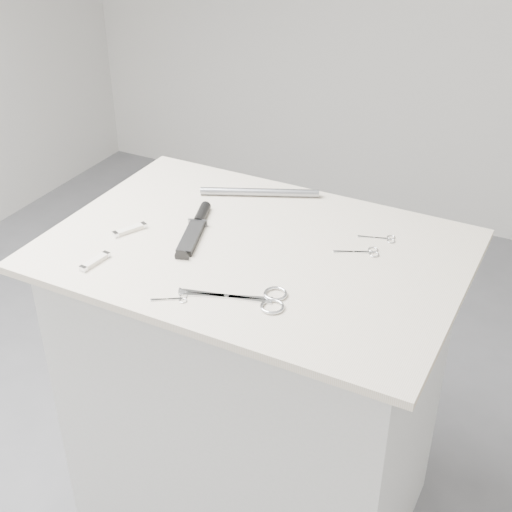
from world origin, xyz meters
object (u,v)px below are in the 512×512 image
at_px(embroidery_scissors_b, 383,238).
at_px(metal_rail, 260,192).
at_px(embroidery_scissors_a, 364,252).
at_px(tiny_scissors, 174,299).
at_px(pocket_knife_a, 130,230).
at_px(sheathed_knife, 196,226).
at_px(large_shears, 257,299).
at_px(pocket_knife_b, 95,261).
at_px(plinth, 255,392).

height_order(embroidery_scissors_b, metal_rail, metal_rail).
relative_size(embroidery_scissors_a, tiny_scissors, 1.41).
relative_size(embroidery_scissors_a, pocket_knife_a, 1.19).
height_order(tiny_scissors, sheathed_knife, sheathed_knife).
height_order(embroidery_scissors_a, metal_rail, metal_rail).
height_order(large_shears, tiny_scissors, large_shears).
distance_m(large_shears, pocket_knife_a, 0.43).
xyz_separation_m(sheathed_knife, pocket_knife_b, (-0.13, -0.24, -0.00)).
relative_size(plinth, metal_rail, 2.77).
height_order(plinth, tiny_scissors, tiny_scissors).
bearing_deg(metal_rail, pocket_knife_b, -110.87).
bearing_deg(large_shears, pocket_knife_b, 168.11).
relative_size(large_shears, tiny_scissors, 3.14).
xyz_separation_m(tiny_scissors, sheathed_knife, (-0.12, 0.28, 0.01)).
xyz_separation_m(large_shears, pocket_knife_a, (-0.42, 0.12, 0.00)).
relative_size(tiny_scissors, pocket_knife_a, 0.84).
height_order(sheathed_knife, metal_rail, sheathed_knife).
height_order(sheathed_knife, pocket_knife_a, sheathed_knife).
relative_size(pocket_knife_a, metal_rail, 0.27).
bearing_deg(large_shears, embroidery_scissors_a, 46.68).
bearing_deg(large_shears, tiny_scissors, -171.09).
distance_m(embroidery_scissors_b, pocket_knife_b, 0.70).
bearing_deg(embroidery_scissors_a, pocket_knife_b, -174.19).
distance_m(sheathed_knife, metal_rail, 0.25).
bearing_deg(plinth, embroidery_scissors_b, 34.14).
height_order(embroidery_scissors_b, tiny_scissors, same).
xyz_separation_m(embroidery_scissors_a, tiny_scissors, (-0.30, -0.37, -0.00)).
distance_m(plinth, large_shears, 0.52).
relative_size(plinth, tiny_scissors, 12.06).
distance_m(large_shears, embroidery_scissors_a, 0.32).
bearing_deg(sheathed_knife, pocket_knife_a, 102.92).
relative_size(sheathed_knife, metal_rail, 0.75).
bearing_deg(tiny_scissors, embroidery_scissors_a, 19.57).
distance_m(sheathed_knife, pocket_knife_a, 0.17).
height_order(embroidery_scissors_b, pocket_knife_b, pocket_knife_b).
bearing_deg(pocket_knife_a, embroidery_scissors_b, -39.61).
bearing_deg(sheathed_knife, tiny_scissors, -175.60).
relative_size(plinth, large_shears, 3.85).
distance_m(plinth, pocket_knife_a, 0.57).
bearing_deg(pocket_knife_a, embroidery_scissors_a, -46.17).
xyz_separation_m(tiny_scissors, pocket_knife_b, (-0.24, 0.04, 0.00)).
height_order(pocket_knife_a, metal_rail, metal_rail).
distance_m(embroidery_scissors_a, sheathed_knife, 0.42).
bearing_deg(metal_rail, embroidery_scissors_a, -22.84).
bearing_deg(pocket_knife_a, pocket_knife_b, -147.99).
xyz_separation_m(embroidery_scissors_a, metal_rail, (-0.36, 0.15, 0.01)).
bearing_deg(tiny_scissors, large_shears, -4.95).
height_order(plinth, metal_rail, metal_rail).
bearing_deg(embroidery_scissors_a, embroidery_scissors_b, 51.35).
distance_m(large_shears, tiny_scissors, 0.18).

